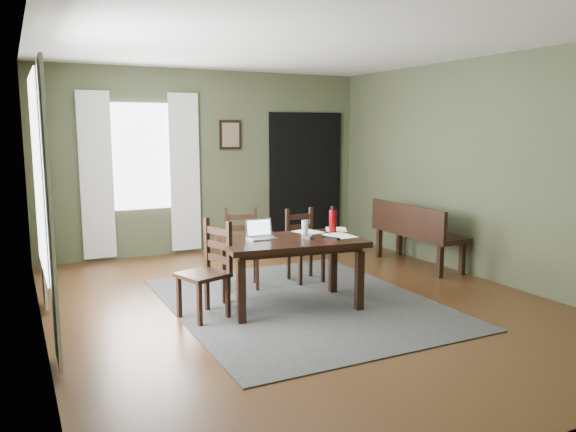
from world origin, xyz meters
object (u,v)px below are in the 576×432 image
dining_table (291,247)px  laptop (261,233)px  chair_back_left (242,249)px  bench (414,229)px  chair_back_right (304,246)px  chair_end (207,271)px  water_bottle (333,220)px

dining_table → laptop: (-0.27, 0.17, 0.14)m
chair_back_left → bench: size_ratio=0.61×
dining_table → chair_back_left: (-0.17, 0.93, -0.19)m
dining_table → bench: bench is taller
chair_back_right → chair_end: bearing=-152.9°
dining_table → water_bottle: size_ratio=5.40×
chair_end → bench: bearing=85.3°
chair_end → chair_back_right: chair_end is taller
dining_table → chair_end: (-0.88, 0.08, -0.17)m
dining_table → chair_end: bearing=-177.9°
chair_end → chair_back_right: size_ratio=1.09×
chair_end → water_bottle: size_ratio=3.37×
water_bottle → chair_end: bearing=-177.4°
chair_back_left → laptop: chair_back_left is taller
dining_table → chair_back_right: bearing=62.0°
chair_end → chair_back_right: 1.67m
chair_back_left → water_bottle: water_bottle is taller
bench → water_bottle: bearing=112.5°
dining_table → water_bottle: 0.64m
chair_back_right → water_bottle: size_ratio=3.08×
dining_table → chair_back_right: (0.60, 0.85, -0.21)m
chair_back_right → dining_table: bearing=-125.7°
dining_table → chair_back_right: chair_back_right is taller
laptop → chair_end: bearing=-169.6°
laptop → water_bottle: size_ratio=1.04×
bench → chair_end: bearing=103.7°
bench → chair_back_left: bearing=88.2°
chair_back_left → water_bottle: (0.76, -0.79, 0.40)m
chair_back_right → chair_back_left: bearing=173.6°
chair_back_left → water_bottle: 1.16m
chair_back_right → bench: size_ratio=0.58×
chair_end → water_bottle: 1.51m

